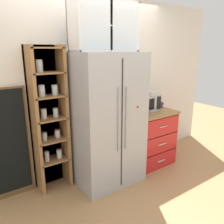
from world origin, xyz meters
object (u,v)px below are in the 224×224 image
object	(u,v)px
refrigerator	(106,119)
coffee_maker	(149,101)
mug_charcoal	(161,105)
bottle_cobalt	(148,102)
chalkboard_menu	(4,145)
mug_red	(148,107)
bottle_clear	(146,103)
microwave	(144,102)

from	to	relation	value
refrigerator	coffee_maker	size ratio (longest dim) A/B	5.79
refrigerator	mug_charcoal	distance (m)	1.14
bottle_cobalt	chalkboard_menu	bearing A→B (deg)	172.52
refrigerator	mug_red	xyz separation A→B (m)	(0.84, 0.07, 0.04)
refrigerator	bottle_cobalt	size ratio (longest dim) A/B	6.03
bottle_cobalt	bottle_clear	world-z (taller)	bottle_cobalt
mug_red	bottle_cobalt	size ratio (longest dim) A/B	0.41
mug_charcoal	chalkboard_menu	size ratio (longest dim) A/B	0.08
bottle_clear	chalkboard_menu	xyz separation A→B (m)	(-2.09, 0.22, -0.29)
bottle_clear	mug_charcoal	bearing A→B (deg)	-8.23
refrigerator	mug_red	distance (m)	0.85
bottle_cobalt	bottle_clear	xyz separation A→B (m)	(0.00, 0.05, -0.02)
bottle_cobalt	chalkboard_menu	world-z (taller)	chalkboard_menu
refrigerator	bottle_cobalt	xyz separation A→B (m)	(0.84, 0.06, 0.12)
mug_charcoal	mug_red	size ratio (longest dim) A/B	0.88
mug_charcoal	bottle_clear	distance (m)	0.30
mug_red	bottle_clear	distance (m)	0.07
microwave	chalkboard_menu	xyz separation A→B (m)	(-2.02, 0.24, -0.31)
microwave	mug_charcoal	distance (m)	0.37
mug_red	refrigerator	bearing A→B (deg)	-174.99
microwave	bottle_cobalt	xyz separation A→B (m)	(0.07, -0.03, 0.00)
microwave	bottle_clear	size ratio (longest dim) A/B	1.69
bottle_cobalt	bottle_clear	size ratio (longest dim) A/B	1.15
microwave	refrigerator	bearing A→B (deg)	-173.17
mug_charcoal	bottle_cobalt	xyz separation A→B (m)	(-0.29, -0.01, 0.09)
refrigerator	coffee_maker	bearing A→B (deg)	3.40
coffee_maker	chalkboard_menu	xyz separation A→B (m)	(-2.09, 0.28, -0.34)
mug_charcoal	chalkboard_menu	bearing A→B (deg)	173.63
microwave	bottle_clear	bearing A→B (deg)	14.76
refrigerator	bottle_cobalt	bearing A→B (deg)	4.11
bottle_cobalt	refrigerator	bearing A→B (deg)	-175.89
microwave	mug_charcoal	bearing A→B (deg)	-3.59
coffee_maker	mug_charcoal	xyz separation A→B (m)	(0.29, 0.02, -0.11)
refrigerator	coffee_maker	distance (m)	0.86
refrigerator	mug_charcoal	world-z (taller)	refrigerator
bottle_cobalt	bottle_clear	bearing A→B (deg)	90.00
bottle_clear	chalkboard_menu	distance (m)	2.12
coffee_maker	bottle_clear	bearing A→B (deg)	90.00
refrigerator	bottle_cobalt	distance (m)	0.85
mug_red	chalkboard_menu	size ratio (longest dim) A/B	0.09
mug_red	bottle_clear	world-z (taller)	bottle_clear
refrigerator	bottle_cobalt	world-z (taller)	refrigerator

